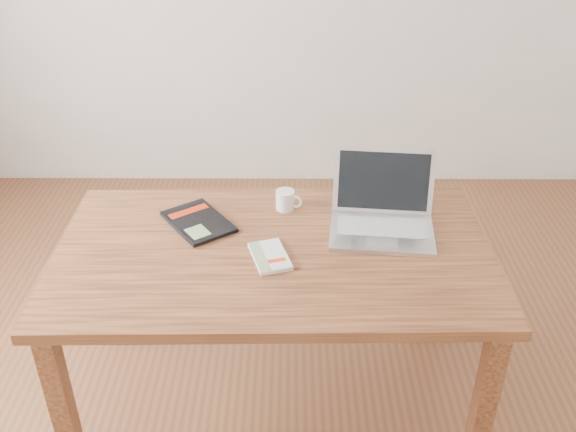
{
  "coord_description": "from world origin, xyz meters",
  "views": [
    {
      "loc": [
        0.04,
        -1.79,
        2.01
      ],
      "look_at": [
        0.03,
        0.12,
        0.85
      ],
      "focal_mm": 40.0,
      "sensor_mm": 36.0,
      "label": 1
    }
  ],
  "objects_px": {
    "desk": "(274,270)",
    "coffee_mug": "(286,200)",
    "laptop": "(382,214)",
    "black_guidebook": "(198,222)",
    "white_guidebook": "(270,256)"
  },
  "relations": [
    {
      "from": "desk",
      "to": "white_guidebook",
      "type": "height_order",
      "value": "white_guidebook"
    },
    {
      "from": "desk",
      "to": "coffee_mug",
      "type": "height_order",
      "value": "coffee_mug"
    },
    {
      "from": "black_guidebook",
      "to": "coffee_mug",
      "type": "distance_m",
      "value": 0.34
    },
    {
      "from": "black_guidebook",
      "to": "coffee_mug",
      "type": "xyz_separation_m",
      "value": [
        0.32,
        0.11,
        0.03
      ]
    },
    {
      "from": "desk",
      "to": "coffee_mug",
      "type": "distance_m",
      "value": 0.31
    },
    {
      "from": "black_guidebook",
      "to": "desk",
      "type": "bearing_deg",
      "value": -66.23
    },
    {
      "from": "white_guidebook",
      "to": "laptop",
      "type": "distance_m",
      "value": 0.46
    },
    {
      "from": "desk",
      "to": "white_guidebook",
      "type": "xyz_separation_m",
      "value": [
        -0.01,
        -0.05,
        0.1
      ]
    },
    {
      "from": "black_guidebook",
      "to": "laptop",
      "type": "xyz_separation_m",
      "value": [
        0.68,
        -0.02,
        0.05
      ]
    },
    {
      "from": "desk",
      "to": "coffee_mug",
      "type": "relative_size",
      "value": 14.97
    },
    {
      "from": "coffee_mug",
      "to": "laptop",
      "type": "bearing_deg",
      "value": -1.43
    },
    {
      "from": "white_guidebook",
      "to": "laptop",
      "type": "xyz_separation_m",
      "value": [
        0.41,
        0.2,
        0.05
      ]
    },
    {
      "from": "laptop",
      "to": "coffee_mug",
      "type": "relative_size",
      "value": 3.92
    },
    {
      "from": "desk",
      "to": "coffee_mug",
      "type": "xyz_separation_m",
      "value": [
        0.04,
        0.28,
        0.13
      ]
    },
    {
      "from": "black_guidebook",
      "to": "laptop",
      "type": "height_order",
      "value": "laptop"
    }
  ]
}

